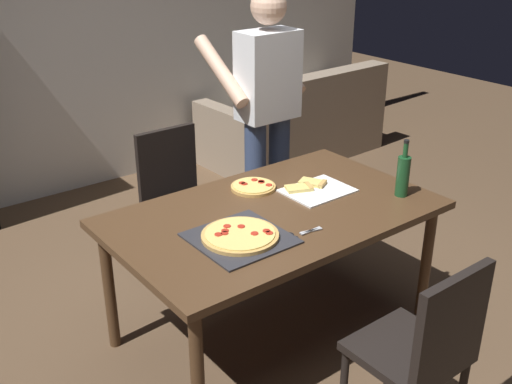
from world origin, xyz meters
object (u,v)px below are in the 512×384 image
chair_far_side (177,190)px  second_pizza_plain (253,187)px  person_serving_pizza (266,110)px  dining_table (274,222)px  wine_bottle (403,175)px  chair_near_camera (425,346)px  kitchen_scissors (299,234)px  couch (296,126)px  pepperoni_pizza_on_tray (240,236)px

chair_far_side → second_pizza_plain: size_ratio=3.61×
chair_far_side → person_serving_pizza: 0.78m
dining_table → wine_bottle: bearing=-22.5°
chair_near_camera → second_pizza_plain: chair_near_camera is taller
wine_bottle → kitchen_scissors: 0.75m
couch → pepperoni_pizza_on_tray: couch is taller
kitchen_scissors → second_pizza_plain: second_pizza_plain is taller
chair_near_camera → couch: chair_near_camera is taller
dining_table → chair_far_side: chair_far_side is taller
dining_table → pepperoni_pizza_on_tray: 0.36m
couch → wine_bottle: wine_bottle is taller
wine_bottle → person_serving_pizza: bearing=95.5°
pepperoni_pizza_on_tray → second_pizza_plain: pepperoni_pizza_on_tray is taller
chair_far_side → second_pizza_plain: chair_far_side is taller
dining_table → person_serving_pizza: (0.56, 0.77, 0.32)m
wine_bottle → second_pizza_plain: wine_bottle is taller
dining_table → person_serving_pizza: 1.01m
dining_table → wine_bottle: size_ratio=5.29×
couch → person_serving_pizza: bearing=-137.8°
pepperoni_pizza_on_tray → kitchen_scissors: bearing=-30.4°
pepperoni_pizza_on_tray → couch: bearing=43.8°
chair_near_camera → person_serving_pizza: size_ratio=0.51×
person_serving_pizza → couch: bearing=42.2°
chair_near_camera → couch: 3.54m
chair_far_side → wine_bottle: bearing=-62.4°
chair_far_side → wine_bottle: wine_bottle is taller
person_serving_pizza → kitchen_scissors: size_ratio=8.93×
person_serving_pizza → kitchen_scissors: 1.26m
couch → kitchen_scissors: 3.05m
kitchen_scissors → chair_near_camera: bearing=-83.7°
chair_near_camera → kitchen_scissors: 0.75m
kitchen_scissors → couch: bearing=48.9°
chair_far_side → pepperoni_pizza_on_tray: 1.20m
chair_far_side → kitchen_scissors: bearing=-93.5°
chair_far_side → second_pizza_plain: bearing=-83.2°
chair_far_side → kitchen_scissors: chair_far_side is taller
wine_bottle → kitchen_scissors: size_ratio=1.61×
kitchen_scissors → pepperoni_pizza_on_tray: bearing=149.6°
chair_near_camera → chair_far_side: bearing=90.0°
person_serving_pizza → kitchen_scissors: bearing=-121.3°
person_serving_pizza → pepperoni_pizza_on_tray: person_serving_pizza is taller
couch → pepperoni_pizza_on_tray: bearing=-136.2°
chair_near_camera → dining_table: bearing=90.0°
couch → kitchen_scissors: size_ratio=8.82×
chair_far_side → couch: size_ratio=0.52×
chair_far_side → person_serving_pizza: (0.56, -0.22, 0.49)m
dining_table → couch: couch is taller
chair_far_side → pepperoni_pizza_on_tray: chair_far_side is taller
person_serving_pizza → second_pizza_plain: (-0.48, -0.49, -0.24)m
person_serving_pizza → wine_bottle: bearing=-84.5°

